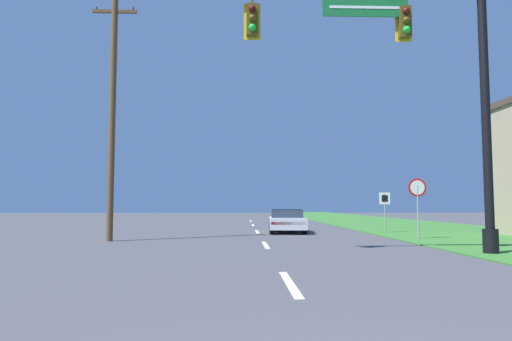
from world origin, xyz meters
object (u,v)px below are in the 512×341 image
(stop_sign, at_px, (418,195))
(route_sign_post, at_px, (385,203))
(car_ahead, at_px, (287,221))
(utility_pole_near, at_px, (112,109))
(signal_mast, at_px, (423,78))

(stop_sign, distance_m, route_sign_post, 4.20)
(car_ahead, relative_size, utility_pole_near, 0.46)
(stop_sign, xyz_separation_m, route_sign_post, (-0.06, 4.19, -0.34))
(car_ahead, bearing_deg, route_sign_post, -12.04)
(stop_sign, bearing_deg, route_sign_post, 90.78)
(car_ahead, distance_m, route_sign_post, 5.11)
(car_ahead, xyz_separation_m, route_sign_post, (4.91, -1.05, 0.92))
(signal_mast, xyz_separation_m, car_ahead, (-2.99, 10.93, -4.62))
(stop_sign, relative_size, utility_pole_near, 0.24)
(utility_pole_near, bearing_deg, stop_sign, 1.87)
(car_ahead, bearing_deg, stop_sign, -46.48)
(signal_mast, relative_size, utility_pole_near, 0.83)
(car_ahead, height_order, stop_sign, stop_sign)
(stop_sign, bearing_deg, signal_mast, -109.18)
(signal_mast, distance_m, utility_pole_near, 11.88)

